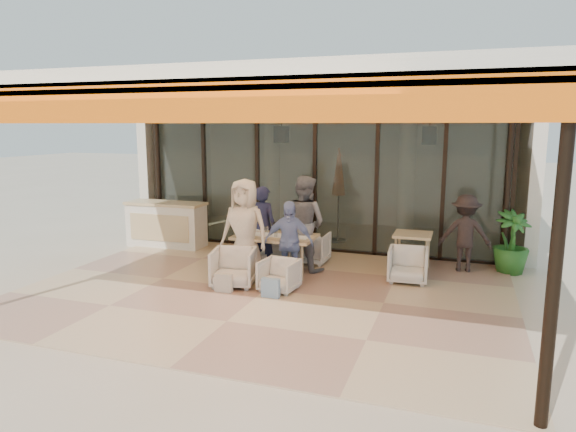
% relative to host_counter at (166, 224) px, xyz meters
% --- Properties ---
extents(ground, '(70.00, 70.00, 0.00)m').
position_rel_host_counter_xyz_m(ground, '(3.35, -2.30, -0.53)').
color(ground, '#C6B293').
rests_on(ground, ground).
extents(terrace_floor, '(8.00, 6.00, 0.01)m').
position_rel_host_counter_xyz_m(terrace_floor, '(3.35, -2.30, -0.53)').
color(terrace_floor, tan).
rests_on(terrace_floor, ground).
extents(terrace_structure, '(8.00, 6.00, 3.40)m').
position_rel_host_counter_xyz_m(terrace_structure, '(3.35, -2.56, 2.72)').
color(terrace_structure, silver).
rests_on(terrace_structure, ground).
extents(glass_storefront, '(8.08, 0.10, 3.20)m').
position_rel_host_counter_xyz_m(glass_storefront, '(3.35, 0.70, 1.07)').
color(glass_storefront, '#9EADA3').
rests_on(glass_storefront, ground).
extents(interior_block, '(9.05, 3.62, 3.52)m').
position_rel_host_counter_xyz_m(interior_block, '(3.35, 3.02, 1.70)').
color(interior_block, silver).
rests_on(interior_block, ground).
extents(host_counter, '(1.85, 0.65, 1.04)m').
position_rel_host_counter_xyz_m(host_counter, '(0.00, 0.00, 0.00)').
color(host_counter, silver).
rests_on(host_counter, ground).
extents(dining_table, '(1.50, 0.90, 0.93)m').
position_rel_host_counter_xyz_m(dining_table, '(3.14, -1.27, 0.16)').
color(dining_table, '#DDBE87').
rests_on(dining_table, ground).
extents(chair_far_left, '(0.71, 0.68, 0.63)m').
position_rel_host_counter_xyz_m(chair_far_left, '(2.73, -0.32, -0.21)').
color(chair_far_left, silver).
rests_on(chair_far_left, ground).
extents(chair_far_right, '(0.68, 0.64, 0.70)m').
position_rel_host_counter_xyz_m(chair_far_right, '(3.57, -0.32, -0.18)').
color(chair_far_right, silver).
rests_on(chair_far_right, ground).
extents(chair_near_left, '(0.85, 0.82, 0.74)m').
position_rel_host_counter_xyz_m(chair_near_left, '(2.73, -2.22, -0.16)').
color(chair_near_left, silver).
rests_on(chair_near_left, ground).
extents(chair_near_right, '(0.64, 0.61, 0.61)m').
position_rel_host_counter_xyz_m(chair_near_right, '(3.57, -2.22, -0.23)').
color(chair_near_right, silver).
rests_on(chair_near_right, ground).
extents(diner_navy, '(0.65, 0.50, 1.61)m').
position_rel_host_counter_xyz_m(diner_navy, '(2.73, -0.82, 0.27)').
color(diner_navy, '#1C1D3D').
rests_on(diner_navy, ground).
extents(diner_grey, '(1.06, 0.92, 1.84)m').
position_rel_host_counter_xyz_m(diner_grey, '(3.57, -0.82, 0.39)').
color(diner_grey, '#5C5C60').
rests_on(diner_grey, ground).
extents(diner_cream, '(0.92, 0.62, 1.84)m').
position_rel_host_counter_xyz_m(diner_cream, '(2.73, -1.72, 0.39)').
color(diner_cream, beige).
rests_on(diner_cream, ground).
extents(diner_periwinkle, '(0.91, 0.47, 1.48)m').
position_rel_host_counter_xyz_m(diner_periwinkle, '(3.57, -1.72, 0.21)').
color(diner_periwinkle, '#7386C0').
rests_on(diner_periwinkle, ground).
extents(tote_bag_cream, '(0.30, 0.10, 0.34)m').
position_rel_host_counter_xyz_m(tote_bag_cream, '(2.73, -2.62, -0.36)').
color(tote_bag_cream, silver).
rests_on(tote_bag_cream, ground).
extents(tote_bag_blue, '(0.30, 0.10, 0.34)m').
position_rel_host_counter_xyz_m(tote_bag_blue, '(3.57, -2.62, -0.36)').
color(tote_bag_blue, '#99BFD8').
rests_on(tote_bag_blue, ground).
extents(side_table, '(0.70, 0.70, 0.74)m').
position_rel_host_counter_xyz_m(side_table, '(5.57, -0.25, 0.11)').
color(side_table, '#DDBE87').
rests_on(side_table, ground).
extents(side_chair, '(0.72, 0.68, 0.70)m').
position_rel_host_counter_xyz_m(side_chair, '(5.57, -1.00, -0.18)').
color(side_chair, silver).
rests_on(side_chair, ground).
extents(standing_woman, '(0.99, 0.59, 1.49)m').
position_rel_host_counter_xyz_m(standing_woman, '(6.51, 0.04, 0.22)').
color(standing_woman, black).
rests_on(standing_woman, ground).
extents(potted_palm, '(0.92, 0.92, 1.19)m').
position_rel_host_counter_xyz_m(potted_palm, '(7.34, 0.26, 0.07)').
color(potted_palm, '#1E5919').
rests_on(potted_palm, ground).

